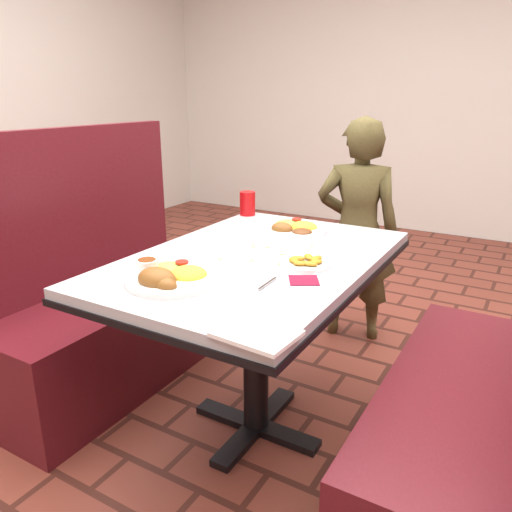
% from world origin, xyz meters
% --- Properties ---
extents(dining_table, '(0.81, 1.21, 0.75)m').
position_xyz_m(dining_table, '(0.00, 0.00, 0.65)').
color(dining_table, '#BBBDC0').
rests_on(dining_table, ground).
extents(booth_bench_left, '(0.47, 1.20, 1.17)m').
position_xyz_m(booth_bench_left, '(-0.80, 0.00, 0.33)').
color(booth_bench_left, '#5A141B').
rests_on(booth_bench_left, ground).
extents(booth_bench_right, '(0.47, 1.20, 1.17)m').
position_xyz_m(booth_bench_right, '(0.80, 0.00, 0.33)').
color(booth_bench_right, '#5A141B').
rests_on(booth_bench_right, ground).
extents(diner_person, '(0.50, 0.40, 1.21)m').
position_xyz_m(diner_person, '(0.03, 1.03, 0.60)').
color(diner_person, brown).
rests_on(diner_person, ground).
extents(near_dinner_plate, '(0.29, 0.29, 0.09)m').
position_xyz_m(near_dinner_plate, '(-0.10, -0.36, 0.78)').
color(near_dinner_plate, white).
rests_on(near_dinner_plate, dining_table).
extents(far_dinner_plate, '(0.28, 0.28, 0.07)m').
position_xyz_m(far_dinner_plate, '(-0.03, 0.37, 0.78)').
color(far_dinner_plate, white).
rests_on(far_dinner_plate, dining_table).
extents(plantain_plate, '(0.18, 0.18, 0.03)m').
position_xyz_m(plantain_plate, '(0.20, -0.00, 0.76)').
color(plantain_plate, white).
rests_on(plantain_plate, dining_table).
extents(maroon_napkin, '(0.13, 0.13, 0.00)m').
position_xyz_m(maroon_napkin, '(0.26, -0.14, 0.75)').
color(maroon_napkin, maroon).
rests_on(maroon_napkin, dining_table).
extents(spoon_utensil, '(0.01, 0.11, 0.00)m').
position_xyz_m(spoon_utensil, '(0.17, -0.23, 0.75)').
color(spoon_utensil, silver).
rests_on(spoon_utensil, dining_table).
extents(red_tumbler, '(0.08, 0.08, 0.11)m').
position_xyz_m(red_tumbler, '(-0.36, 0.54, 0.81)').
color(red_tumbler, '#B30B0E').
rests_on(red_tumbler, dining_table).
extents(paper_napkin, '(0.20, 0.16, 0.01)m').
position_xyz_m(paper_napkin, '(0.32, -0.54, 0.76)').
color(paper_napkin, white).
rests_on(paper_napkin, dining_table).
extents(knife_utensil, '(0.02, 0.18, 0.00)m').
position_xyz_m(knife_utensil, '(-0.09, -0.35, 0.76)').
color(knife_utensil, '#B9B9BD').
rests_on(knife_utensil, dining_table).
extents(fork_utensil, '(0.01, 0.14, 0.00)m').
position_xyz_m(fork_utensil, '(-0.10, -0.38, 0.76)').
color(fork_utensil, silver).
rests_on(fork_utensil, dining_table).
extents(lettuce_shreds, '(0.28, 0.32, 0.00)m').
position_xyz_m(lettuce_shreds, '(0.04, 0.06, 0.75)').
color(lettuce_shreds, '#8AB749').
rests_on(lettuce_shreds, dining_table).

